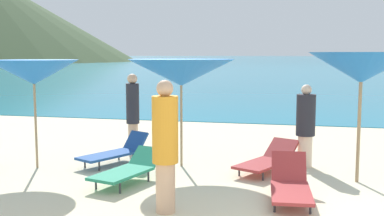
{
  "coord_description": "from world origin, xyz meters",
  "views": [
    {
      "loc": [
        -0.79,
        -5.16,
        2.27
      ],
      "look_at": [
        -2.9,
        3.84,
        1.2
      ],
      "focal_mm": 44.1,
      "sensor_mm": 36.0,
      "label": 1
    }
  ],
  "objects": [
    {
      "name": "lounge_chair_5",
      "position": [
        -3.72,
        2.46,
        0.25
      ],
      "size": [
        0.97,
        1.64,
        0.53
      ],
      "rotation": [
        0.0,
        0.0,
        -0.27
      ],
      "color": "#268C66",
      "rests_on": "ground_plane"
    },
    {
      "name": "beachgoer_2",
      "position": [
        -0.7,
        4.43,
        0.87
      ],
      "size": [
        0.38,
        0.38,
        1.66
      ],
      "rotation": [
        0.0,
        0.0,
        3.24
      ],
      "color": "beige",
      "rests_on": "ground_plane"
    },
    {
      "name": "ground_plane",
      "position": [
        0.0,
        10.0,
        -0.15
      ],
      "size": [
        50.0,
        100.0,
        0.3
      ],
      "primitive_type": "cube",
      "color": "beige"
    },
    {
      "name": "lounge_chair_4",
      "position": [
        -4.52,
        3.79,
        0.25
      ],
      "size": [
        1.16,
        1.64,
        0.59
      ],
      "rotation": [
        0.0,
        0.0,
        -0.46
      ],
      "color": "#1E478C",
      "rests_on": "ground_plane"
    },
    {
      "name": "beachgoer_1",
      "position": [
        -2.65,
        1.14,
        1.01
      ],
      "size": [
        0.37,
        0.37,
        1.9
      ],
      "rotation": [
        0.0,
        0.0,
        4.48
      ],
      "color": "#DBAA84",
      "rests_on": "ground_plane"
    },
    {
      "name": "umbrella_2",
      "position": [
        -5.89,
        3.09,
        1.91
      ],
      "size": [
        1.87,
        1.87,
        2.15
      ],
      "color": "#9E7F59",
      "rests_on": "ground_plane"
    },
    {
      "name": "lounge_chair_9",
      "position": [
        -1.4,
        3.83,
        0.24
      ],
      "size": [
        1.22,
        1.69,
        0.55
      ],
      "rotation": [
        0.0,
        0.0,
        -0.45
      ],
      "color": "#A53333",
      "rests_on": "ground_plane"
    },
    {
      "name": "ocean_water",
      "position": [
        0.0,
        230.0,
        0.01
      ],
      "size": [
        650.0,
        440.0,
        0.02
      ],
      "primitive_type": "cube",
      "color": "teal",
      "rests_on": "ground_plane"
    },
    {
      "name": "umbrella_3",
      "position": [
        -3.13,
        3.91,
        1.89
      ],
      "size": [
        2.19,
        2.19,
        2.16
      ],
      "color": "#9E7F59",
      "rests_on": "ground_plane"
    },
    {
      "name": "umbrella_4",
      "position": [
        0.2,
        3.47,
        2.02
      ],
      "size": [
        1.94,
        1.94,
        2.29
      ],
      "color": "#9E7F59",
      "rests_on": "ground_plane"
    },
    {
      "name": "beachgoer_0",
      "position": [
        -4.5,
        4.82,
        0.98
      ],
      "size": [
        0.29,
        0.29,
        1.82
      ],
      "rotation": [
        0.0,
        0.0,
        2.72
      ],
      "color": "#DBAA84",
      "rests_on": "ground_plane"
    },
    {
      "name": "lounge_chair_1",
      "position": [
        -0.92,
        2.1,
        0.25
      ],
      "size": [
        0.7,
        1.53,
        0.65
      ],
      "rotation": [
        0.0,
        0.0,
        0.08
      ],
      "color": "#A53333",
      "rests_on": "ground_plane"
    }
  ]
}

